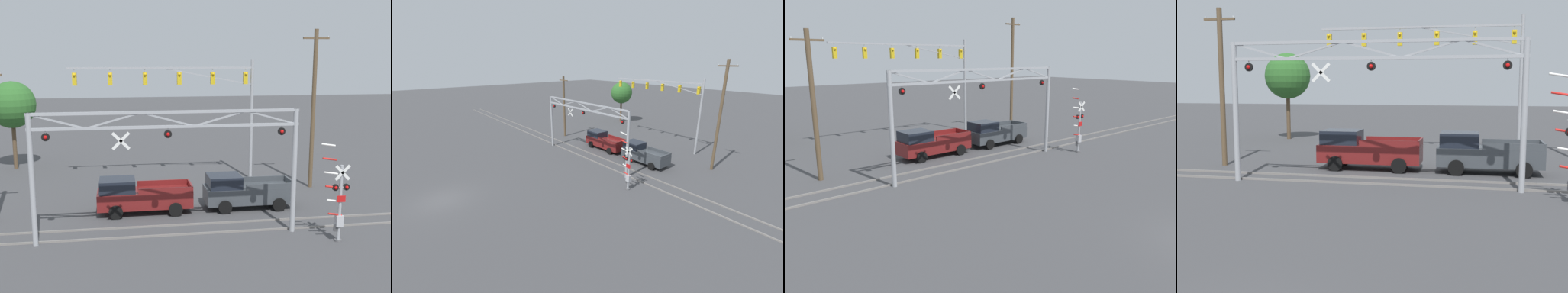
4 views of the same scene
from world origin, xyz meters
The scene contains 11 objects.
ground_plane centered at (0.00, 0.00, 0.00)m, with size 200.00×200.00×0.00m, color #424244.
rail_track_near centered at (0.00, 14.70, 0.05)m, with size 80.00×0.08×0.10m, color gray.
rail_track_far centered at (0.00, 16.14, 0.05)m, with size 80.00×0.08×0.10m, color gray.
crossing_gantry centered at (-0.01, 14.42, 4.40)m, with size 13.13×0.29×6.42m.
crossing_signal_mast centered at (8.12, 12.71, 1.90)m, with size 1.55×0.35×4.95m.
traffic_signal_span centered at (3.51, 25.55, 6.36)m, with size 13.07×0.39×8.77m.
pickup_truck_lead centered at (-1.23, 18.71, 1.02)m, with size 5.43×2.16×2.08m.
pickup_truck_following centered at (4.96, 18.69, 1.02)m, with size 5.24×2.16×2.08m.
utility_pole_left centered at (-9.22, 18.31, 4.45)m, with size 1.80×0.28×8.61m.
utility_pole_right centered at (10.72, 22.59, 5.52)m, with size 1.80×0.28×10.75m.
background_tree_beyond_span centered at (-10.63, 31.66, 5.17)m, with size 3.71×3.71×7.05m.
Camera 2 is at (21.57, -2.93, 10.58)m, focal length 24.00 mm.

